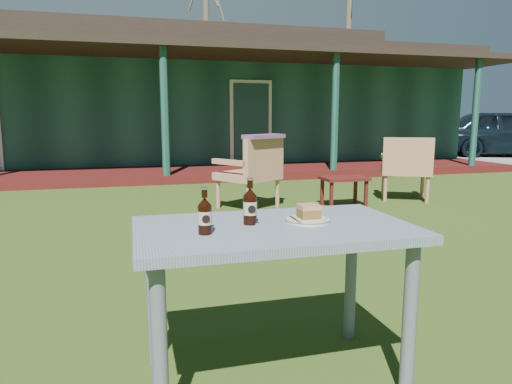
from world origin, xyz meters
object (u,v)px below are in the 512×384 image
object	(u,v)px
cake_slice	(309,211)
armchair_left	(253,169)
car_near	(505,133)
cafe_table	(274,248)
plate	(307,220)
armchair_right	(406,165)
side_table	(344,181)
cola_bottle_near	(250,206)
cola_bottle_far	(205,215)

from	to	relation	value
cake_slice	armchair_left	distance (m)	3.88
car_near	cafe_table	world-z (taller)	car_near
plate	armchair_right	bearing A→B (deg)	51.63
armchair_right	side_table	distance (m)	1.09
cola_bottle_near	side_table	bearing A→B (deg)	58.29
cola_bottle_near	armchair_left	xyz separation A→B (m)	(1.02, 3.79, -0.28)
plate	armchair_right	distance (m)	4.91
plate	armchair_right	world-z (taller)	armchair_right
car_near	side_table	xyz separation A→B (m)	(-8.29, -5.97, -0.38)
plate	cola_bottle_near	size ratio (longest dim) A/B	0.99
cafe_table	cola_bottle_far	size ratio (longest dim) A/B	6.27
cake_slice	armchair_right	xyz separation A→B (m)	(3.03, 3.83, -0.25)
cola_bottle_far	armchair_left	distance (m)	4.11
cola_bottle_far	armchair_right	distance (m)	5.30
armchair_right	side_table	xyz separation A→B (m)	(-1.06, -0.19, -0.17)
cola_bottle_near	armchair_right	distance (m)	5.06
cafe_table	plate	world-z (taller)	plate
cake_slice	cola_bottle_far	bearing A→B (deg)	-167.28
car_near	cake_slice	size ratio (longest dim) A/B	45.94
cafe_table	plate	xyz separation A→B (m)	(0.17, 0.03, 0.11)
armchair_left	cola_bottle_far	bearing A→B (deg)	-107.57
plate	armchair_left	bearing A→B (deg)	78.78
plate	armchair_left	distance (m)	3.89
side_table	cafe_table	bearing A→B (deg)	-120.28
plate	cola_bottle_near	xyz separation A→B (m)	(-0.26, 0.02, 0.07)
cola_bottle_far	plate	bearing A→B (deg)	11.61
cake_slice	cola_bottle_near	distance (m)	0.28
cola_bottle_far	side_table	size ratio (longest dim) A/B	0.32
car_near	armchair_left	bearing A→B (deg)	145.73
plate	side_table	distance (m)	4.17
cake_slice	armchair_right	world-z (taller)	armchair_right
cafe_table	armchair_left	xyz separation A→B (m)	(0.92, 3.84, -0.10)
plate	cafe_table	bearing A→B (deg)	-170.52
cola_bottle_far	armchair_right	world-z (taller)	same
cafe_table	cake_slice	bearing A→B (deg)	12.70
car_near	cola_bottle_far	size ratio (longest dim) A/B	22.09
cake_slice	side_table	xyz separation A→B (m)	(1.97, 3.64, -0.42)
cola_bottle_near	cola_bottle_far	bearing A→B (deg)	-151.59
cafe_table	armchair_right	size ratio (longest dim) A/B	1.32
cafe_table	side_table	bearing A→B (deg)	59.72
armchair_right	armchair_left	bearing A→B (deg)	-179.12
car_near	cake_slice	xyz separation A→B (m)	(-10.25, -9.61, 0.05)
plate	armchair_left	world-z (taller)	armchair_left
cake_slice	cola_bottle_far	distance (m)	0.51
car_near	armchair_left	size ratio (longest dim) A/B	4.56
plate	cola_bottle_near	distance (m)	0.27
cola_bottle_far	side_table	distance (m)	4.51
cafe_table	armchair_left	distance (m)	3.95
cola_bottle_near	armchair_left	bearing A→B (deg)	74.95
plate	armchair_right	xyz separation A→B (m)	(3.04, 3.84, -0.22)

